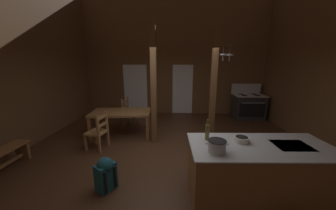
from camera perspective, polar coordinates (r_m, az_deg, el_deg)
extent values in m
cube|color=#422819|center=(4.22, 0.18, -17.65)|extent=(8.10, 8.40, 0.10)
cube|color=brown|center=(7.47, 1.99, 15.05)|extent=(8.10, 0.14, 4.66)
cube|color=white|center=(7.70, -10.47, 5.06)|extent=(1.00, 0.01, 2.05)
cube|color=white|center=(7.48, 4.70, 4.99)|extent=(0.84, 0.01, 2.05)
cube|color=brown|center=(3.31, 26.94, -18.78)|extent=(2.15, 1.01, 0.89)
cube|color=#B7BABF|center=(3.10, 27.85, -11.60)|extent=(2.21, 1.08, 0.02)
cube|color=black|center=(3.34, 35.21, -10.63)|extent=(0.54, 0.43, 0.00)
cube|color=black|center=(3.84, 23.30, -20.54)|extent=(1.99, 0.15, 0.10)
cube|color=#2B2B2B|center=(7.54, 24.45, -0.59)|extent=(1.13, 0.80, 0.90)
cube|color=black|center=(7.20, 25.59, -1.56)|extent=(0.93, 0.04, 0.52)
cylinder|color=#B7BABF|center=(7.12, 25.90, 0.56)|extent=(0.83, 0.06, 0.02)
cube|color=#B7BABF|center=(7.45, 24.80, 2.89)|extent=(1.17, 0.84, 0.03)
cube|color=#B7BABF|center=(7.74, 23.91, 4.88)|extent=(1.14, 0.08, 0.40)
cylinder|color=black|center=(7.41, 27.02, 2.76)|extent=(0.21, 0.21, 0.01)
cylinder|color=black|center=(7.21, 23.47, 2.86)|extent=(0.21, 0.21, 0.01)
cylinder|color=black|center=(7.68, 26.07, 3.20)|extent=(0.21, 0.21, 0.01)
cylinder|color=black|center=(7.49, 22.62, 3.30)|extent=(0.21, 0.21, 0.01)
cylinder|color=black|center=(7.25, 28.34, 1.48)|extent=(0.05, 0.03, 0.04)
cylinder|color=black|center=(7.15, 26.77, 1.51)|extent=(0.05, 0.03, 0.04)
cylinder|color=black|center=(7.06, 25.16, 1.54)|extent=(0.05, 0.03, 0.04)
cylinder|color=black|center=(6.97, 23.50, 1.57)|extent=(0.05, 0.03, 0.04)
cube|color=brown|center=(4.93, 14.49, 5.79)|extent=(0.15, 0.15, 3.01)
cube|color=brown|center=(4.96, 17.49, 18.08)|extent=(0.53, 0.12, 0.06)
cylinder|color=#B7BABF|center=(4.96, 17.53, 16.81)|extent=(0.01, 0.01, 0.22)
cylinder|color=#B7BABF|center=(4.95, 17.42, 15.32)|extent=(0.20, 0.20, 0.04)
cylinder|color=#B7BABF|center=(4.95, 17.36, 14.39)|extent=(0.02, 0.02, 0.14)
cylinder|color=#B7BABF|center=(5.01, 19.42, 16.59)|extent=(0.01, 0.01, 0.23)
cylinder|color=#B7BABF|center=(5.01, 19.29, 15.06)|extent=(0.24, 0.24, 0.04)
cylinder|color=#B7BABF|center=(5.00, 19.22, 14.15)|extent=(0.02, 0.02, 0.14)
cube|color=brown|center=(4.59, -4.66, 5.63)|extent=(0.14, 0.14, 3.01)
cube|color=brown|center=(5.36, -15.00, -2.31)|extent=(1.79, 1.10, 0.06)
cube|color=brown|center=(6.03, -21.44, -4.71)|extent=(0.09, 0.09, 0.68)
cube|color=brown|center=(5.74, -6.23, -4.73)|extent=(0.09, 0.09, 0.68)
cube|color=brown|center=(5.34, -23.98, -7.29)|extent=(0.09, 0.09, 0.68)
cube|color=brown|center=(5.01, -6.66, -7.54)|extent=(0.09, 0.09, 0.68)
cube|color=#9E7044|center=(4.82, -22.15, -8.19)|extent=(0.51, 0.51, 0.04)
cube|color=#9E7044|center=(4.88, -25.07, -11.10)|extent=(0.06, 0.06, 0.41)
cube|color=#9E7044|center=(5.15, -22.45, -9.52)|extent=(0.06, 0.06, 0.41)
cube|color=#9E7044|center=(4.56, -21.60, -8.80)|extent=(0.06, 0.06, 0.95)
cube|color=#9E7044|center=(4.85, -19.05, -7.23)|extent=(0.06, 0.06, 0.95)
cube|color=#9E7044|center=(4.58, -20.66, -3.74)|extent=(0.10, 0.38, 0.07)
cube|color=#9E7044|center=(4.64, -20.46, -5.98)|extent=(0.10, 0.38, 0.07)
cube|color=#9E7044|center=(6.25, -12.02, -2.57)|extent=(0.51, 0.51, 0.04)
cube|color=#9E7044|center=(6.40, -9.66, -4.18)|extent=(0.06, 0.06, 0.41)
cube|color=#9E7044|center=(6.07, -11.06, -5.22)|extent=(0.06, 0.06, 0.41)
cube|color=#9E7044|center=(6.48, -12.84, -1.62)|extent=(0.06, 0.06, 0.95)
cube|color=#9E7044|center=(6.16, -14.40, -2.51)|extent=(0.06, 0.06, 0.95)
cube|color=#9E7044|center=(6.23, -13.79, 1.18)|extent=(0.10, 0.38, 0.07)
cube|color=#9E7044|center=(6.27, -13.69, -0.51)|extent=(0.10, 0.38, 0.07)
cube|color=brown|center=(5.27, -39.62, -11.29)|extent=(0.31, 0.06, 0.40)
cube|color=#194756|center=(3.41, -19.43, -21.04)|extent=(0.35, 0.39, 0.48)
cube|color=#194756|center=(3.54, -20.67, -21.14)|extent=(0.17, 0.22, 0.17)
cylinder|color=black|center=(3.28, -19.48, -22.58)|extent=(0.05, 0.05, 0.38)
cylinder|color=black|center=(3.37, -16.67, -21.26)|extent=(0.05, 0.05, 0.38)
sphere|color=#194756|center=(3.29, -19.74, -17.87)|extent=(0.37, 0.37, 0.27)
cylinder|color=#B7BABF|center=(2.63, 15.57, -12.77)|extent=(0.25, 0.25, 0.16)
cylinder|color=black|center=(2.59, 15.69, -11.07)|extent=(0.26, 0.26, 0.01)
cylinder|color=#B7BABF|center=(2.59, 12.58, -12.04)|extent=(0.05, 0.02, 0.02)
cylinder|color=#B7BABF|center=(2.64, 18.60, -11.86)|extent=(0.05, 0.02, 0.02)
cylinder|color=silver|center=(3.08, 22.70, -10.20)|extent=(0.23, 0.23, 0.08)
cylinder|color=black|center=(3.06, 22.77, -9.48)|extent=(0.19, 0.19, 0.00)
cylinder|color=brown|center=(2.96, 12.59, -8.56)|extent=(0.07, 0.07, 0.26)
cylinder|color=brown|center=(2.90, 12.77, -5.41)|extent=(0.03, 0.03, 0.09)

